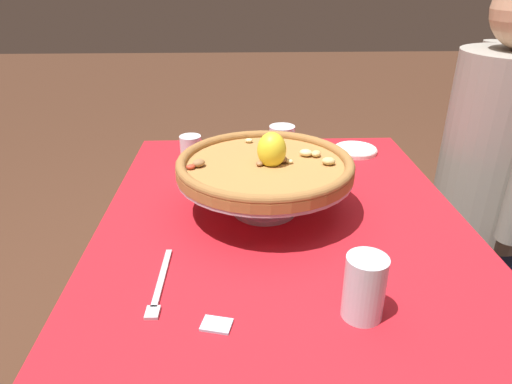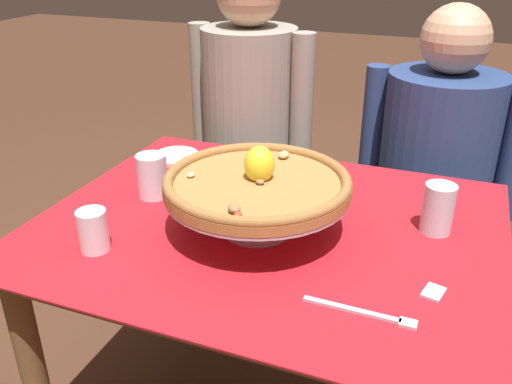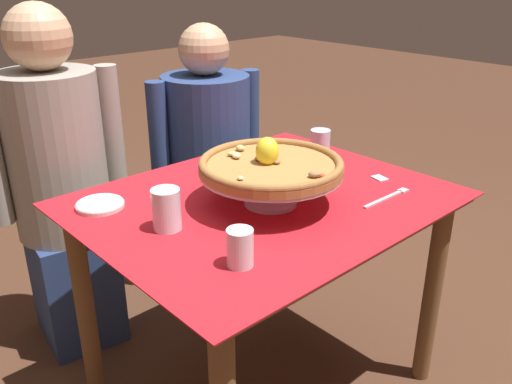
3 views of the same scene
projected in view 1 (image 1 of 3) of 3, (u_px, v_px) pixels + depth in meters
The scene contains 10 objects.
dining_table at pixel (281, 253), 1.17m from camera, with size 1.07×0.87×0.73m.
pizza_stand at pixel (265, 181), 1.09m from camera, with size 0.42×0.42×0.10m.
pizza at pixel (265, 164), 1.07m from camera, with size 0.42×0.42×0.10m.
water_glass_side_right at pixel (364, 291), 0.76m from camera, with size 0.07×0.07×0.12m.
water_glass_side_left at pixel (282, 147), 1.39m from camera, with size 0.08×0.08×0.11m.
water_glass_front_left at pixel (191, 153), 1.37m from camera, with size 0.06×0.06×0.09m.
side_plate at pixel (355, 150), 1.48m from camera, with size 0.14×0.14×0.02m.
dinner_fork at pixel (160, 285), 0.85m from camera, with size 0.21×0.02×0.01m.
sugar_packet at pixel (217, 325), 0.76m from camera, with size 0.05×0.04×0.01m, color silver.
diner_left at pixel (489, 187), 1.49m from camera, with size 0.49×0.38×1.28m.
Camera 1 is at (0.98, -0.10, 1.26)m, focal length 31.86 mm.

